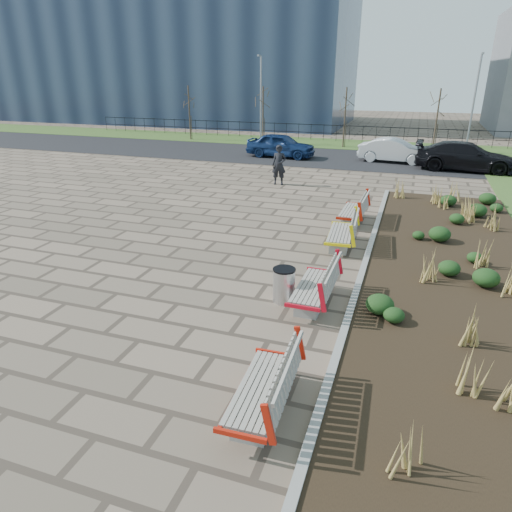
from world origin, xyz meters
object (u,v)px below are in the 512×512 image
(car_blue, at_px, (281,145))
(car_black, at_px, (465,156))
(litter_bin, at_px, (284,285))
(lamp_east, at_px, (473,106))
(car_silver, at_px, (395,150))
(bench_d, at_px, (352,209))
(bench_a, at_px, (261,385))
(bench_c, at_px, (341,231))
(pedestrian, at_px, (279,165))
(bench_b, at_px, (313,284))
(lamp_west, at_px, (261,101))

(car_blue, xyz_separation_m, car_black, (10.62, -0.79, 0.03))
(litter_bin, relative_size, lamp_east, 0.14)
(car_silver, bearing_deg, bench_d, -176.73)
(bench_a, xyz_separation_m, bench_c, (0.00, 7.86, 0.00))
(pedestrian, xyz_separation_m, car_silver, (4.89, 7.68, -0.23))
(bench_b, xyz_separation_m, pedestrian, (-4.15, 11.40, 0.43))
(car_silver, xyz_separation_m, lamp_east, (4.25, 4.21, 2.34))
(bench_c, height_order, car_black, car_black)
(bench_d, xyz_separation_m, car_silver, (0.75, 12.51, 0.20))
(bench_a, relative_size, pedestrian, 1.12)
(car_blue, height_order, car_black, car_black)
(bench_a, relative_size, litter_bin, 2.58)
(bench_d, height_order, lamp_east, lamp_east)
(bench_a, bearing_deg, lamp_west, 106.32)
(bench_b, distance_m, lamp_east, 23.95)
(litter_bin, distance_m, car_blue, 19.44)
(bench_b, distance_m, bench_d, 6.57)
(litter_bin, xyz_separation_m, car_black, (5.19, 17.87, 0.37))
(car_silver, bearing_deg, litter_bin, -177.56)
(bench_d, bearing_deg, litter_bin, -94.45)
(litter_bin, xyz_separation_m, lamp_east, (5.68, 23.38, 2.63))
(litter_bin, bearing_deg, bench_a, -79.83)
(bench_a, bearing_deg, pedestrian, 103.18)
(car_blue, height_order, car_silver, car_blue)
(litter_bin, distance_m, lamp_west, 24.95)
(bench_b, relative_size, lamp_east, 0.35)
(bench_d, bearing_deg, lamp_west, 119.65)
(bench_d, xyz_separation_m, car_blue, (-6.11, 12.00, 0.25))
(bench_a, bearing_deg, bench_b, 87.98)
(bench_b, distance_m, bench_c, 3.99)
(car_silver, bearing_deg, lamp_east, -38.60)
(litter_bin, xyz_separation_m, car_blue, (-5.43, 18.66, 0.34))
(bench_c, bearing_deg, bench_b, -93.77)
(bench_d, bearing_deg, car_blue, 118.33)
(bench_b, distance_m, litter_bin, 0.69)
(bench_a, height_order, lamp_west, lamp_west)
(bench_b, relative_size, bench_c, 1.00)
(bench_d, height_order, car_silver, car_silver)
(pedestrian, bearing_deg, car_blue, 98.38)
(bench_a, height_order, lamp_east, lamp_east)
(bench_c, distance_m, car_blue, 15.81)
(bench_b, bearing_deg, car_blue, 108.84)
(bench_b, xyz_separation_m, car_black, (4.52, 17.78, 0.28))
(litter_bin, xyz_separation_m, lamp_west, (-8.32, 23.38, 2.63))
(bench_b, xyz_separation_m, car_blue, (-6.11, 18.57, 0.25))
(bench_c, bearing_deg, litter_bin, -103.19)
(litter_bin, bearing_deg, car_silver, 85.75)
(bench_d, xyz_separation_m, lamp_west, (-9.00, 16.72, 2.54))
(bench_a, bearing_deg, bench_d, 87.98)
(car_silver, height_order, lamp_east, lamp_east)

